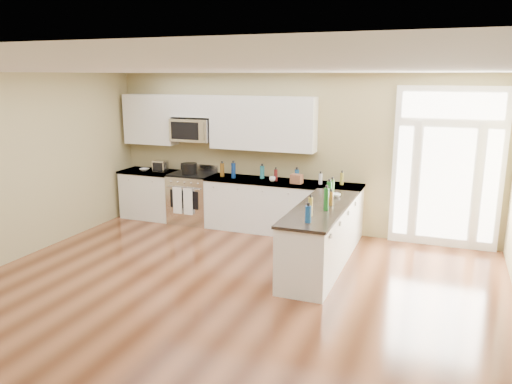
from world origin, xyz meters
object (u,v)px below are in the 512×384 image
stockpot (189,168)px  toaster_oven (160,166)px  kitchen_range (193,198)px  peninsula_cabinet (320,240)px

stockpot → toaster_oven: 0.67m
stockpot → kitchen_range: bearing=81.6°
peninsula_cabinet → kitchen_range: size_ratio=2.15×
stockpot → toaster_oven: size_ratio=1.14×
stockpot → toaster_oven: bearing=174.6°
toaster_oven → peninsula_cabinet: bearing=-23.1°
toaster_oven → stockpot: bearing=-6.4°
kitchen_range → toaster_oven: size_ratio=4.25×
peninsula_cabinet → kitchen_range: (-2.86, 1.45, 0.04)m
peninsula_cabinet → kitchen_range: bearing=153.1°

